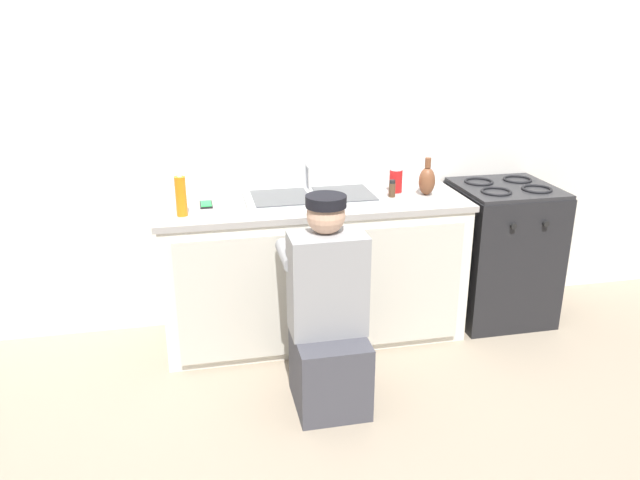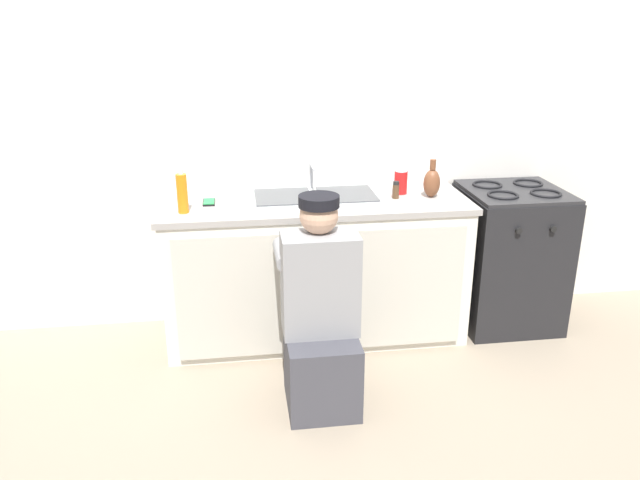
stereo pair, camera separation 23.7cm
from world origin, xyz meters
name	(u,v)px [view 1 (the left image)]	position (x,y,z in m)	size (l,w,h in m)	color
ground_plane	(323,356)	(0.00, 0.00, 0.00)	(12.00, 12.00, 0.00)	gray
back_wall	(302,128)	(0.00, 0.65, 1.25)	(6.00, 0.10, 2.50)	silver
counter_cabinet	(314,272)	(0.00, 0.29, 0.42)	(1.80, 0.62, 0.84)	silver
countertop	(313,204)	(0.00, 0.30, 0.86)	(1.84, 0.62, 0.04)	#9E9993
sink_double_basin	(313,198)	(0.00, 0.30, 0.90)	(0.80, 0.44, 0.19)	silver
stove_range	(500,252)	(1.25, 0.30, 0.45)	(0.60, 0.62, 0.91)	black
plumber_person	(328,321)	(-0.07, -0.44, 0.46)	(0.42, 0.61, 1.10)	#3F3F47
spice_bottle_pepper	(392,189)	(0.49, 0.29, 0.93)	(0.04, 0.04, 0.10)	#513823
cell_phone	(206,204)	(-0.62, 0.34, 0.88)	(0.07, 0.14, 0.01)	black
vase_decorative	(427,180)	(0.71, 0.29, 0.97)	(0.10, 0.10, 0.23)	brown
soda_cup_red	(396,180)	(0.54, 0.39, 0.95)	(0.08, 0.08, 0.15)	red
soap_bottle_orange	(181,196)	(-0.76, 0.17, 0.99)	(0.06, 0.06, 0.25)	orange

